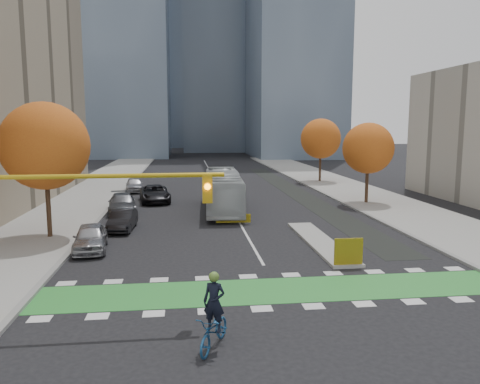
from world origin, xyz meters
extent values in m
plane|color=black|center=(0.00, 0.00, 0.00)|extent=(300.00, 300.00, 0.00)
cube|color=gray|center=(-13.50, 20.00, 0.07)|extent=(7.00, 120.00, 0.15)
cube|color=gray|center=(13.50, 20.00, 0.07)|extent=(7.00, 120.00, 0.15)
cube|color=gray|center=(-10.00, 20.00, 0.07)|extent=(0.30, 120.00, 0.16)
cube|color=gray|center=(10.00, 20.00, 0.07)|extent=(0.30, 120.00, 0.16)
cube|color=#2E8D35|center=(0.00, 1.50, 0.01)|extent=(20.00, 3.00, 0.01)
cube|color=silver|center=(0.00, 40.00, 0.01)|extent=(0.15, 70.00, 0.01)
cube|color=black|center=(7.50, 30.00, 0.01)|extent=(2.50, 50.00, 0.01)
cube|color=gray|center=(4.00, 9.00, 0.08)|extent=(1.60, 10.00, 0.16)
cube|color=yellow|center=(4.00, 4.20, 0.80)|extent=(1.40, 0.12, 1.30)
cube|color=#47566B|center=(20.00, 85.00, 30.00)|extent=(18.00, 24.00, 60.00)
cube|color=#47566B|center=(-4.00, 140.00, 40.00)|extent=(26.00, 26.00, 80.00)
cylinder|color=#332114|center=(-12.00, 12.00, 2.62)|extent=(0.28, 0.28, 5.25)
sphere|color=#AD3C15|center=(-12.00, 12.00, 5.62)|extent=(5.20, 5.20, 5.20)
cylinder|color=#332114|center=(12.00, 22.00, 2.27)|extent=(0.28, 0.28, 4.55)
sphere|color=#AD3C15|center=(12.00, 22.00, 4.88)|extent=(4.40, 4.40, 4.40)
cylinder|color=#332114|center=(12.50, 38.00, 2.45)|extent=(0.28, 0.28, 4.90)
sphere|color=#AD3C15|center=(12.50, 38.00, 5.25)|extent=(4.80, 4.80, 4.80)
cylinder|color=#BF9914|center=(-6.50, -0.50, 5.10)|extent=(8.20, 0.16, 0.16)
cube|color=#BF9914|center=(-3.00, -0.50, 4.60)|extent=(0.35, 0.28, 1.00)
sphere|color=orange|center=(-3.00, -0.68, 4.70)|extent=(0.22, 0.22, 0.22)
imported|color=navy|center=(-2.96, -3.30, 0.56)|extent=(1.56, 2.23, 1.11)
imported|color=black|center=(-2.96, -3.30, 1.50)|extent=(0.82, 0.70, 1.89)
sphere|color=#597F2D|center=(-2.96, -3.30, 2.29)|extent=(0.32, 0.32, 0.32)
imported|color=#B9C0C1|center=(-0.75, 20.22, 1.62)|extent=(3.25, 11.74, 3.24)
imported|color=#9A9B9F|center=(-9.00, 8.88, 0.73)|extent=(2.19, 4.45, 1.46)
imported|color=black|center=(-7.90, 13.88, 0.67)|extent=(1.62, 4.12, 1.34)
imported|color=#4C4D51|center=(-8.73, 20.13, 0.75)|extent=(2.74, 5.39, 1.50)
imported|color=black|center=(-6.50, 25.13, 0.75)|extent=(3.19, 5.71, 1.51)
imported|color=#AAAAB0|center=(-9.00, 32.00, 0.74)|extent=(2.29, 4.51, 1.47)
camera|label=1|loc=(-3.78, -16.94, 6.83)|focal=35.00mm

